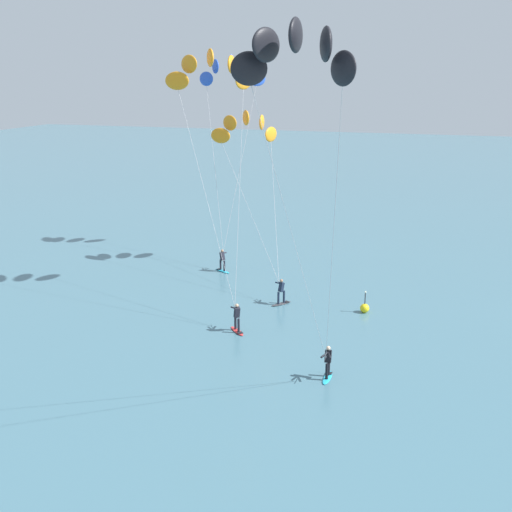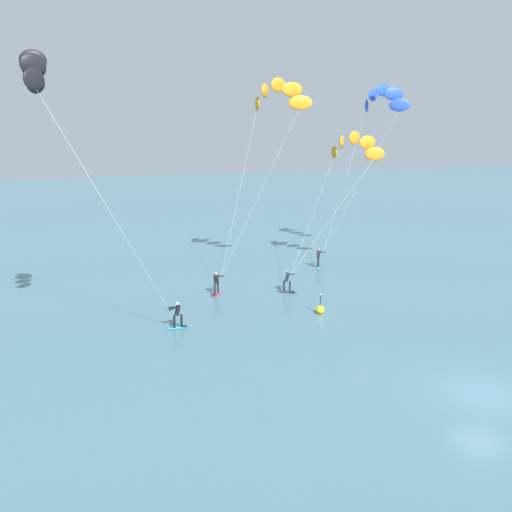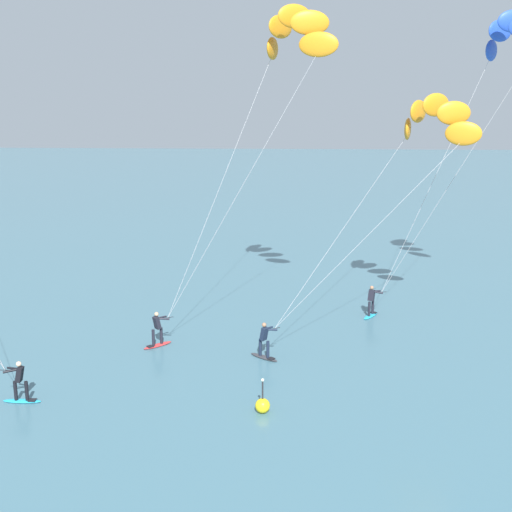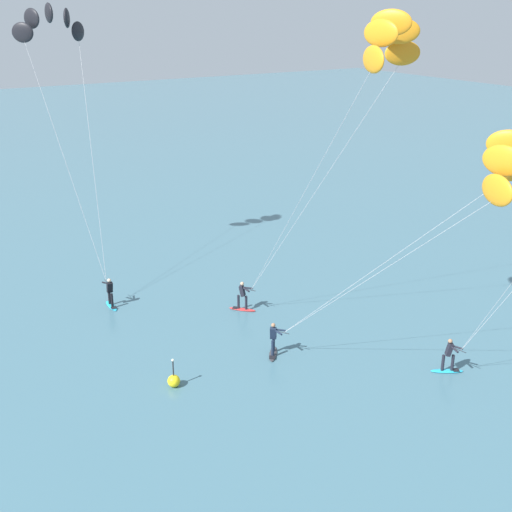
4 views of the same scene
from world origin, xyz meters
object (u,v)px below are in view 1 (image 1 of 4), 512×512
kitesurfer_downwind (247,133)px  marker_buoy (365,308)px  kitesurfer_nearshore (211,79)px  kitesurfer_mid_water (298,77)px  kitesurfer_far_out (231,78)px

kitesurfer_downwind → marker_buoy: kitesurfer_downwind is taller
kitesurfer_nearshore → kitesurfer_downwind: bearing=-0.9°
kitesurfer_mid_water → marker_buoy: kitesurfer_mid_water is taller
marker_buoy → kitesurfer_mid_water: bearing=178.2°
kitesurfer_mid_water → kitesurfer_far_out: kitesurfer_mid_water is taller
kitesurfer_downwind → kitesurfer_far_out: bearing=32.8°
kitesurfer_nearshore → kitesurfer_mid_water: size_ratio=0.98×
kitesurfer_downwind → kitesurfer_nearshore: bearing=179.1°
kitesurfer_far_out → kitesurfer_downwind: 6.22m
kitesurfer_mid_water → kitesurfer_far_out: bearing=23.7°
marker_buoy → kitesurfer_far_out: bearing=47.4°
marker_buoy → kitesurfer_downwind: bearing=53.2°
kitesurfer_far_out → marker_buoy: kitesurfer_far_out is taller
kitesurfer_nearshore → kitesurfer_downwind: size_ratio=1.35×
kitesurfer_nearshore → kitesurfer_far_out: (10.80, 2.56, -0.05)m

